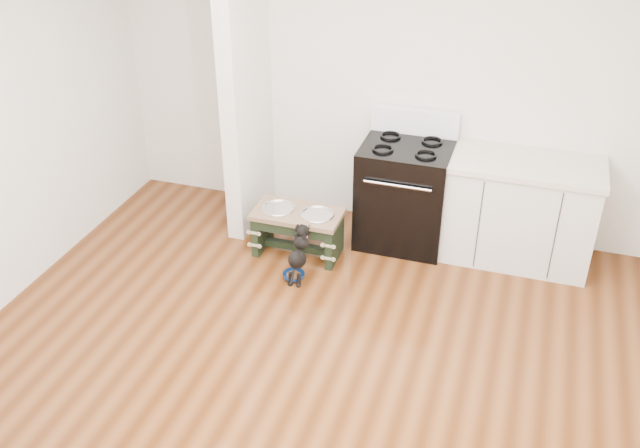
% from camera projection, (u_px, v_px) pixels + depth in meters
% --- Properties ---
extents(ground, '(5.00, 5.00, 0.00)m').
position_uv_depth(ground, '(295.00, 396.00, 4.75)').
color(ground, '#4A230D').
rests_on(ground, ground).
extents(room_shell, '(5.00, 5.00, 5.00)m').
position_uv_depth(room_shell, '(290.00, 181.00, 3.91)').
color(room_shell, silver).
rests_on(room_shell, ground).
extents(partition_wall, '(0.15, 0.80, 2.70)m').
position_uv_depth(partition_wall, '(245.00, 81.00, 6.08)').
color(partition_wall, silver).
rests_on(partition_wall, ground).
extents(oven_range, '(0.76, 0.69, 1.14)m').
position_uv_depth(oven_range, '(405.00, 192.00, 6.20)').
color(oven_range, black).
rests_on(oven_range, ground).
extents(cabinet_run, '(1.24, 0.64, 0.91)m').
position_uv_depth(cabinet_run, '(520.00, 211.00, 5.97)').
color(cabinet_run, silver).
rests_on(cabinet_run, ground).
extents(dog_feeder, '(0.76, 0.40, 0.43)m').
position_uv_depth(dog_feeder, '(297.00, 224.00, 6.09)').
color(dog_feeder, black).
rests_on(dog_feeder, ground).
extents(puppy, '(0.13, 0.39, 0.46)m').
position_uv_depth(puppy, '(299.00, 252.00, 5.79)').
color(puppy, black).
rests_on(puppy, ground).
extents(floor_bowl, '(0.24, 0.24, 0.06)m').
position_uv_depth(floor_bowl, '(294.00, 276.00, 5.89)').
color(floor_bowl, navy).
rests_on(floor_bowl, ground).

